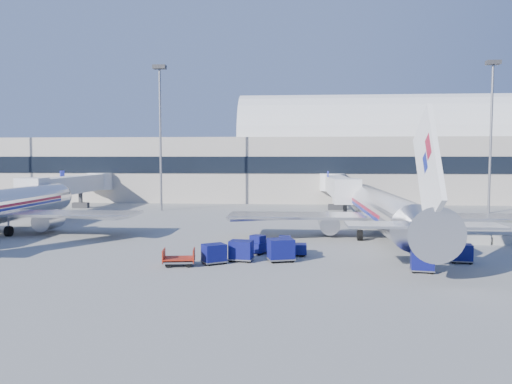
# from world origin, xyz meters

# --- Properties ---
(ground) EXTENTS (260.00, 260.00, 0.00)m
(ground) POSITION_xyz_m (0.00, 0.00, 0.00)
(ground) COLOR gray
(ground) RESTS_ON ground
(terminal) EXTENTS (170.00, 28.15, 21.00)m
(terminal) POSITION_xyz_m (-13.60, 55.96, 7.52)
(terminal) COLOR #B2AA9E
(terminal) RESTS_ON ground
(airliner_main) EXTENTS (32.00, 37.26, 12.07)m
(airliner_main) POSITION_xyz_m (10.00, 4.51, 2.93)
(airliner_main) COLOR silver
(airliner_main) RESTS_ON ground
(jetbridge_near) EXTENTS (4.40, 27.50, 6.25)m
(jetbridge_near) POSITION_xyz_m (7.60, 30.81, 3.93)
(jetbridge_near) COLOR silver
(jetbridge_near) RESTS_ON ground
(jetbridge_mid) EXTENTS (4.40, 27.50, 6.25)m
(jetbridge_mid) POSITION_xyz_m (-34.40, 30.81, 3.93)
(jetbridge_mid) COLOR silver
(jetbridge_mid) RESTS_ON ground
(mast_west) EXTENTS (2.00, 1.20, 22.60)m
(mast_west) POSITION_xyz_m (-20.00, 30.00, 14.79)
(mast_west) COLOR slate
(mast_west) RESTS_ON ground
(mast_east) EXTENTS (2.00, 1.20, 22.60)m
(mast_east) POSITION_xyz_m (30.00, 30.00, 14.79)
(mast_east) COLOR slate
(mast_east) RESTS_ON ground
(barrier_near) EXTENTS (3.00, 0.55, 0.90)m
(barrier_near) POSITION_xyz_m (18.00, 2.00, 0.45)
(barrier_near) COLOR #9E9E96
(barrier_near) RESTS_ON ground
(barrier_mid) EXTENTS (3.00, 0.55, 0.90)m
(barrier_mid) POSITION_xyz_m (21.30, 2.00, 0.45)
(barrier_mid) COLOR #9E9E96
(barrier_mid) RESTS_ON ground
(tug_lead) EXTENTS (2.57, 1.29, 1.67)m
(tug_lead) POSITION_xyz_m (0.43, -4.74, 0.76)
(tug_lead) COLOR #0A0D51
(tug_lead) RESTS_ON ground
(tug_right) EXTENTS (2.41, 2.22, 1.43)m
(tug_right) POSITION_xyz_m (14.24, -3.09, 0.65)
(tug_right) COLOR #0A0D51
(tug_right) RESTS_ON ground
(tug_left) EXTENTS (2.42, 2.79, 1.64)m
(tug_left) POSITION_xyz_m (-2.14, -3.80, 0.75)
(tug_left) COLOR #0A0D51
(tug_left) RESTS_ON ground
(cart_train_a) EXTENTS (2.44, 2.11, 1.83)m
(cart_train_a) POSITION_xyz_m (-0.30, -7.19, 0.98)
(cart_train_a) COLOR #0A0D51
(cart_train_a) RESTS_ON ground
(cart_train_b) EXTENTS (2.08, 1.69, 1.68)m
(cart_train_b) POSITION_xyz_m (-3.49, -7.32, 0.90)
(cart_train_b) COLOR #0A0D51
(cart_train_b) RESTS_ON ground
(cart_train_c) EXTENTS (2.24, 2.11, 1.57)m
(cart_train_c) POSITION_xyz_m (-5.52, -8.45, 0.84)
(cart_train_c) COLOR #0A0D51
(cart_train_c) RESTS_ON ground
(cart_solo_near) EXTENTS (1.84, 1.50, 1.48)m
(cart_solo_near) POSITION_xyz_m (10.08, -10.19, 0.79)
(cart_solo_near) COLOR #0A0D51
(cart_solo_near) RESTS_ON ground
(cart_solo_far) EXTENTS (1.88, 1.55, 1.49)m
(cart_solo_far) POSITION_xyz_m (14.03, -6.59, 0.80)
(cart_solo_far) COLOR #0A0D51
(cart_solo_far) RESTS_ON ground
(cart_open_red) EXTENTS (2.63, 2.02, 0.65)m
(cart_open_red) POSITION_xyz_m (-8.08, -9.41, 0.47)
(cart_open_red) COLOR slate
(cart_open_red) RESTS_ON ground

